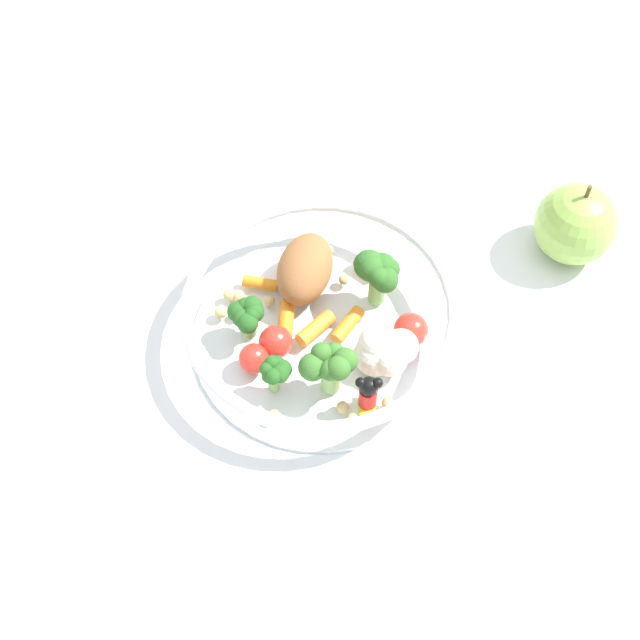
% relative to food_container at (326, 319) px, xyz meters
% --- Properties ---
extents(ground_plane, '(2.40, 2.40, 0.00)m').
position_rel_food_container_xyz_m(ground_plane, '(-0.02, -0.01, -0.03)').
color(ground_plane, white).
extents(food_container, '(0.22, 0.22, 0.06)m').
position_rel_food_container_xyz_m(food_container, '(0.00, 0.00, 0.00)').
color(food_container, white).
rests_on(food_container, ground_plane).
extents(loose_apple, '(0.07, 0.07, 0.08)m').
position_rel_food_container_xyz_m(loose_apple, '(0.23, 0.03, 0.01)').
color(loose_apple, '#8CB74C').
rests_on(loose_apple, ground_plane).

